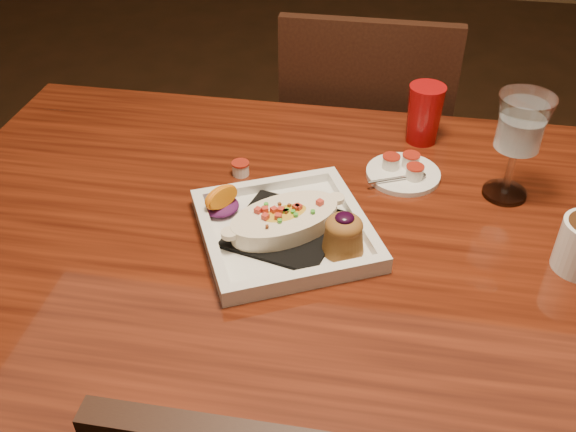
% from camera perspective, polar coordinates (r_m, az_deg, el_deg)
% --- Properties ---
extents(table, '(1.50, 0.90, 0.75)m').
position_cam_1_polar(table, '(1.14, 4.58, -5.54)').
color(table, maroon).
rests_on(table, floor).
extents(chair_far, '(0.42, 0.42, 0.93)m').
position_cam_1_polar(chair_far, '(1.73, 6.60, 5.11)').
color(chair_far, black).
rests_on(chair_far, floor).
extents(plate, '(0.36, 0.36, 0.08)m').
position_cam_1_polar(plate, '(1.05, 0.19, -0.93)').
color(plate, white).
rests_on(plate, table).
extents(goblet, '(0.09, 0.09, 0.20)m').
position_cam_1_polar(goblet, '(1.16, 19.96, 7.28)').
color(goblet, silver).
rests_on(goblet, table).
extents(saucer, '(0.14, 0.14, 0.09)m').
position_cam_1_polar(saucer, '(1.23, 10.19, 3.91)').
color(saucer, white).
rests_on(saucer, table).
extents(creamer_loose, '(0.03, 0.03, 0.03)m').
position_cam_1_polar(creamer_loose, '(1.22, -4.24, 4.25)').
color(creamer_loose, white).
rests_on(creamer_loose, table).
extents(red_tumbler, '(0.07, 0.07, 0.12)m').
position_cam_1_polar(red_tumbler, '(1.33, 12.02, 8.85)').
color(red_tumbler, '#A10B0D').
rests_on(red_tumbler, table).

